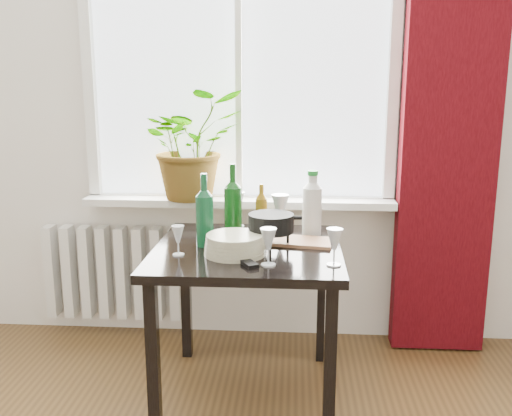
# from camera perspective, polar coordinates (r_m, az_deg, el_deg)

# --- Properties ---
(window) EXTENTS (1.72, 0.08, 1.62)m
(window) POSITION_cam_1_polar(r_m,az_deg,el_deg) (3.19, -1.71, 14.68)
(window) COLOR white
(window) RESTS_ON ground
(windowsill) EXTENTS (1.72, 0.20, 0.04)m
(windowsill) POSITION_cam_1_polar(r_m,az_deg,el_deg) (3.19, -1.74, 0.66)
(windowsill) COLOR white
(windowsill) RESTS_ON ground
(curtain) EXTENTS (0.50, 0.12, 2.56)m
(curtain) POSITION_cam_1_polar(r_m,az_deg,el_deg) (3.18, 18.88, 8.55)
(curtain) COLOR #350409
(curtain) RESTS_ON ground
(radiator) EXTENTS (0.80, 0.10, 0.55)m
(radiator) POSITION_cam_1_polar(r_m,az_deg,el_deg) (3.49, -14.08, -6.26)
(radiator) COLOR silver
(radiator) RESTS_ON ground
(table) EXTENTS (0.85, 0.85, 0.74)m
(table) POSITION_cam_1_polar(r_m,az_deg,el_deg) (2.65, -0.84, -5.82)
(table) COLOR black
(table) RESTS_ON ground
(potted_plant) EXTENTS (0.70, 0.67, 0.60)m
(potted_plant) POSITION_cam_1_polar(r_m,az_deg,el_deg) (3.14, -6.43, 6.31)
(potted_plant) COLOR #366C1C
(potted_plant) RESTS_ON windowsill
(wine_bottle_left) EXTENTS (0.09, 0.09, 0.34)m
(wine_bottle_left) POSITION_cam_1_polar(r_m,az_deg,el_deg) (2.61, -5.17, -0.13)
(wine_bottle_left) COLOR #0C3F20
(wine_bottle_left) RESTS_ON table
(wine_bottle_right) EXTENTS (0.09, 0.09, 0.37)m
(wine_bottle_right) POSITION_cam_1_polar(r_m,az_deg,el_deg) (2.74, -2.32, 0.79)
(wine_bottle_right) COLOR #0B3B0E
(wine_bottle_right) RESTS_ON table
(bottle_amber) EXTENTS (0.06, 0.06, 0.24)m
(bottle_amber) POSITION_cam_1_polar(r_m,az_deg,el_deg) (2.87, 0.54, 0.08)
(bottle_amber) COLOR brown
(bottle_amber) RESTS_ON table
(cleaning_bottle) EXTENTS (0.12, 0.12, 0.33)m
(cleaning_bottle) POSITION_cam_1_polar(r_m,az_deg,el_deg) (2.80, 5.64, 0.62)
(cleaning_bottle) COLOR silver
(cleaning_bottle) RESTS_ON table
(wineglass_front_right) EXTENTS (0.07, 0.07, 0.16)m
(wineglass_front_right) POSITION_cam_1_polar(r_m,az_deg,el_deg) (2.34, 1.25, -3.88)
(wineglass_front_right) COLOR silver
(wineglass_front_right) RESTS_ON table
(wineglass_far_right) EXTENTS (0.08, 0.08, 0.16)m
(wineglass_far_right) POSITION_cam_1_polar(r_m,az_deg,el_deg) (2.36, 7.83, -3.85)
(wineglass_far_right) COLOR silver
(wineglass_far_right) RESTS_ON table
(wineglass_back_center) EXTENTS (0.10, 0.10, 0.21)m
(wineglass_back_center) POSITION_cam_1_polar(r_m,az_deg,el_deg) (2.80, 2.43, -0.62)
(wineglass_back_center) COLOR silver
(wineglass_back_center) RESTS_ON table
(wineglass_back_left) EXTENTS (0.10, 0.10, 0.19)m
(wineglass_back_left) POSITION_cam_1_polar(r_m,az_deg,el_deg) (2.96, -1.88, -0.11)
(wineglass_back_left) COLOR silver
(wineglass_back_left) RESTS_ON table
(wineglass_front_left) EXTENTS (0.07, 0.07, 0.14)m
(wineglass_front_left) POSITION_cam_1_polar(r_m,az_deg,el_deg) (2.50, -7.79, -3.22)
(wineglass_front_left) COLOR white
(wineglass_front_left) RESTS_ON table
(plate_stack) EXTENTS (0.36, 0.36, 0.09)m
(plate_stack) POSITION_cam_1_polar(r_m,az_deg,el_deg) (2.50, -2.13, -3.70)
(plate_stack) COLOR #BAB89B
(plate_stack) RESTS_ON table
(fondue_pot) EXTENTS (0.30, 0.28, 0.16)m
(fondue_pot) POSITION_cam_1_polar(r_m,az_deg,el_deg) (2.58, 1.51, -2.33)
(fondue_pot) COLOR black
(fondue_pot) RESTS_ON table
(tv_remote) EXTENTS (0.12, 0.16, 0.02)m
(tv_remote) POSITION_cam_1_polar(r_m,az_deg,el_deg) (2.38, -1.00, -5.39)
(tv_remote) COLOR black
(tv_remote) RESTS_ON table
(cutting_board) EXTENTS (0.30, 0.22, 0.01)m
(cutting_board) POSITION_cam_1_polar(r_m,az_deg,el_deg) (2.68, 4.67, -3.37)
(cutting_board) COLOR #A16D49
(cutting_board) RESTS_ON table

